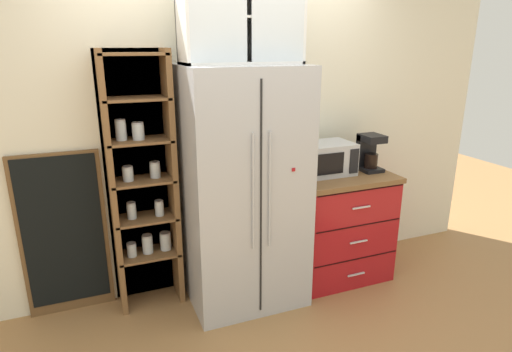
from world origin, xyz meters
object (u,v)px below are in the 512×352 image
coffee_maker (369,152)px  bottle_green (342,161)px  refrigerator (244,189)px  mug_charcoal (336,165)px  bottle_cobalt (339,159)px  microwave (325,158)px  chalkboard_menu (64,234)px

coffee_maker → bottle_green: (-0.27, -0.01, -0.05)m
refrigerator → mug_charcoal: size_ratio=17.03×
mug_charcoal → bottle_green: size_ratio=0.43×
refrigerator → mug_charcoal: refrigerator is taller
refrigerator → bottle_cobalt: 0.88m
mug_charcoal → refrigerator: bearing=-172.9°
microwave → refrigerator: bearing=-173.7°
bottle_green → mug_charcoal: bearing=88.6°
bottle_cobalt → mug_charcoal: bearing=87.5°
bottle_green → chalkboard_menu: size_ratio=0.20×
mug_charcoal → bottle_green: (-0.00, -0.08, 0.06)m
coffee_maker → chalkboard_menu: 2.48m
coffee_maker → bottle_cobalt: coffee_maker is taller
microwave → bottle_green: 0.14m
mug_charcoal → chalkboard_menu: size_ratio=0.09×
bottle_green → chalkboard_menu: bearing=172.5°
microwave → bottle_green: microwave is taller
bottle_cobalt → coffee_maker: bearing=-5.0°
microwave → bottle_green: bearing=-23.1°
microwave → bottle_green: size_ratio=1.79×
bottle_cobalt → bottle_green: 0.04m
microwave → bottle_green: (0.13, -0.05, -0.02)m
bottle_cobalt → bottle_green: (0.00, -0.04, -0.01)m
microwave → coffee_maker: bearing=-6.0°
refrigerator → coffee_maker: bearing=2.0°
mug_charcoal → chalkboard_menu: (-2.15, 0.21, -0.35)m
microwave → chalkboard_menu: bearing=173.5°
microwave → bottle_cobalt: 0.13m
coffee_maker → chalkboard_menu: bearing=173.6°
refrigerator → bottle_green: (0.87, 0.03, 0.12)m
chalkboard_menu → coffee_maker: bearing=-6.4°
microwave → coffee_maker: (0.40, -0.04, 0.03)m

